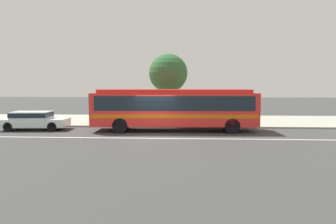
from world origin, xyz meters
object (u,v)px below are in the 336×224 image
Objects in this scene: sedan_behind_bus at (34,120)px; bus_stop_sign at (236,105)px; transit_bus at (174,107)px; pedestrian_waiting_near_sign at (134,110)px; pedestrian_standing_by_tree at (131,111)px; street_tree_near_stop at (168,73)px; pedestrian_walking_along_curb at (214,113)px.

bus_stop_sign is at bearing 8.62° from sedan_behind_bus.
bus_stop_sign is (4.55, 2.08, 0.01)m from transit_bus.
sedan_behind_bus is at bearing -171.38° from bus_stop_sign.
pedestrian_standing_by_tree is (-0.30, 0.25, -0.05)m from pedestrian_waiting_near_sign.
bus_stop_sign reaches higher than pedestrian_waiting_near_sign.
transit_bus is 6.35× the size of pedestrian_waiting_near_sign.
sedan_behind_bus is (-9.87, -0.10, -0.93)m from transit_bus.
transit_bus is 5.01m from bus_stop_sign.
transit_bus is 9.91m from sedan_behind_bus.
pedestrian_walking_along_curb is at bearing -23.94° from street_tree_near_stop.
street_tree_near_stop is (-3.48, 1.54, 2.99)m from pedestrian_walking_along_curb.
pedestrian_standing_by_tree is at bearing -177.82° from street_tree_near_stop.
bus_stop_sign reaches higher than sedan_behind_bus.
street_tree_near_stop reaches higher than transit_bus.
pedestrian_waiting_near_sign reaches higher than sedan_behind_bus.
sedan_behind_bus is 0.83× the size of street_tree_near_stop.
street_tree_near_stop is (2.99, 0.11, 2.97)m from pedestrian_standing_by_tree.
street_tree_near_stop reaches higher than pedestrian_standing_by_tree.
pedestrian_waiting_near_sign is 3.99m from street_tree_near_stop.
pedestrian_standing_by_tree is at bearing 140.59° from pedestrian_waiting_near_sign.
street_tree_near_stop is at bearing 99.97° from transit_bus.
sedan_behind_bus is 7.17m from pedestrian_standing_by_tree.
pedestrian_standing_by_tree is at bearing 137.11° from transit_bus.
pedestrian_walking_along_curb is 6.62m from pedestrian_standing_by_tree.
pedestrian_standing_by_tree is 4.22m from street_tree_near_stop.
pedestrian_waiting_near_sign is 6.28m from pedestrian_walking_along_curb.
bus_stop_sign reaches higher than pedestrian_walking_along_curb.
transit_bus is 4.62× the size of bus_stop_sign.
sedan_behind_bus is 7.32m from pedestrian_waiting_near_sign.
pedestrian_standing_by_tree reaches higher than pedestrian_walking_along_curb.
pedestrian_waiting_near_sign is at bearing 136.81° from transit_bus.
pedestrian_waiting_near_sign is at bearing -172.35° from street_tree_near_stop.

